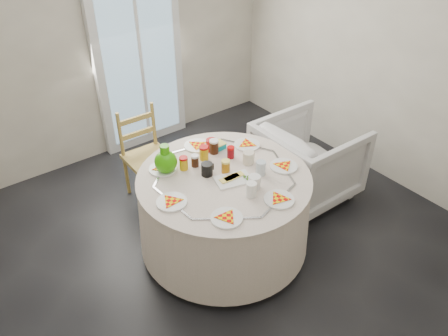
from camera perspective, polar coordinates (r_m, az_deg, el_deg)
floor at (r=3.74m, az=-0.49°, el=-10.61°), size 4.00×4.00×0.00m
wall_back at (r=4.59m, az=-16.37°, el=16.31°), size 4.00×0.02×2.60m
wall_right at (r=4.35m, az=21.70°, el=14.26°), size 0.02×4.00×2.60m
glass_door at (r=4.78m, az=-11.14°, el=14.56°), size 1.00×0.08×2.10m
table at (r=3.52m, az=0.00°, el=-5.67°), size 1.37×1.37×0.69m
wooden_chair at (r=4.08m, az=-9.93°, el=1.79°), size 0.40×0.38×0.89m
armchair at (r=4.17m, az=10.89°, el=1.09°), size 0.78×0.83×0.84m
place_settings at (r=3.28m, az=0.00°, el=-0.43°), size 1.20×1.20×0.02m
jar_cluster at (r=3.40m, az=-2.29°, el=1.96°), size 0.49×0.35×0.13m
butter_tub at (r=3.59m, az=-0.94°, el=3.35°), size 0.14×0.11×0.05m
green_pitcher at (r=3.31m, az=-7.69°, el=1.66°), size 0.18×0.18×0.23m
cheese_platter at (r=3.24m, az=1.24°, el=-0.89°), size 0.31×0.24×0.03m
mugs_glasses at (r=3.29m, az=1.51°, el=0.51°), size 0.85×0.85×0.12m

